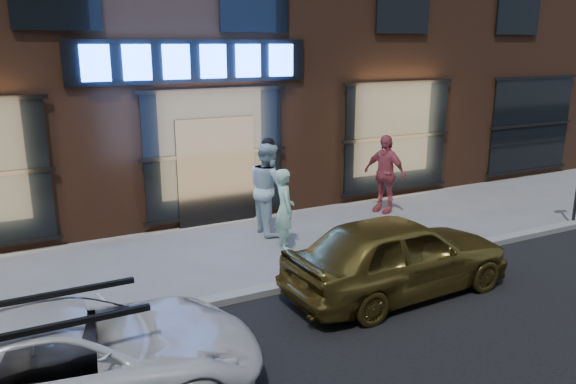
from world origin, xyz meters
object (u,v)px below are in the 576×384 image
at_px(man_bowtie, 284,209).
at_px(passerby, 384,174).
at_px(gold_sedan, 398,255).
at_px(man_cap, 268,188).
at_px(white_suv, 72,360).

relative_size(man_bowtie, passerby, 0.86).
distance_m(man_bowtie, passerby, 3.50).
bearing_deg(passerby, gold_sedan, -55.93).
bearing_deg(gold_sedan, man_cap, 6.17).
relative_size(man_bowtie, gold_sedan, 0.42).
bearing_deg(white_suv, passerby, -51.26).
distance_m(man_cap, passerby, 3.15).
height_order(man_bowtie, white_suv, man_bowtie).
bearing_deg(man_bowtie, passerby, -59.38).
bearing_deg(passerby, man_bowtie, -92.32).
distance_m(white_suv, gold_sedan, 5.12).
bearing_deg(white_suv, man_bowtie, -44.18).
distance_m(man_bowtie, gold_sedan, 2.77).
bearing_deg(man_cap, passerby, -86.02).
height_order(man_bowtie, gold_sedan, man_bowtie).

